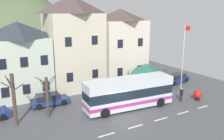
{
  "coord_description": "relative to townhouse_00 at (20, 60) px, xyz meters",
  "views": [
    {
      "loc": [
        -11.8,
        -17.7,
        10.15
      ],
      "look_at": [
        1.57,
        5.23,
        3.6
      ],
      "focal_mm": 38.36,
      "sensor_mm": 36.0,
      "label": 1
    }
  ],
  "objects": [
    {
      "name": "bare_tree_00",
      "position": [
        1.07,
        -7.24,
        -2.33
      ],
      "size": [
        2.0,
        1.67,
        4.22
      ],
      "color": "#47382D",
      "rests_on": "ground_plane"
    },
    {
      "name": "bare_tree_01",
      "position": [
        -1.97,
        -7.51,
        -1.96
      ],
      "size": [
        1.83,
        2.19,
        4.85
      ],
      "color": "#47382D",
      "rests_on": "ground_plane"
    },
    {
      "name": "pedestrian_00",
      "position": [
        14.67,
        -7.25,
        -3.62
      ],
      "size": [
        0.34,
        0.34,
        1.58
      ],
      "color": "#2D2D38",
      "rests_on": "ground_plane"
    },
    {
      "name": "townhouse_01",
      "position": [
        6.83,
        0.01,
        1.54
      ],
      "size": [
        6.85,
        5.38,
        12.1
      ],
      "color": "beige",
      "rests_on": "ground_plane"
    },
    {
      "name": "hilltop_castle",
      "position": [
        4.92,
        22.91,
        4.18
      ],
      "size": [
        39.87,
        39.87,
        26.04
      ],
      "color": "#586948",
      "rests_on": "ground_plane"
    },
    {
      "name": "public_bench",
      "position": [
        14.63,
        -3.15,
        -4.04
      ],
      "size": [
        1.48,
        0.48,
        0.87
      ],
      "color": "#33473D",
      "rests_on": "ground_plane"
    },
    {
      "name": "parked_car_02",
      "position": [
        2.01,
        -4.34,
        -3.87
      ],
      "size": [
        4.16,
        2.0,
        1.3
      ],
      "rotation": [
        0.0,
        0.0,
        -0.05
      ],
      "color": "navy",
      "rests_on": "ground_plane"
    },
    {
      "name": "ground_plane",
      "position": [
        7.27,
        -11.64,
        -4.54
      ],
      "size": [
        40.0,
        60.0,
        0.07
      ],
      "color": "#4D4F54"
    },
    {
      "name": "townhouse_02",
      "position": [
        13.95,
        0.03,
        0.74
      ],
      "size": [
        6.62,
        5.4,
        10.49
      ],
      "color": "silver",
      "rests_on": "ground_plane"
    },
    {
      "name": "flagpole",
      "position": [
        18.35,
        -8.13,
        0.3
      ],
      "size": [
        0.95,
        0.1,
        8.43
      ],
      "color": "silver",
      "rests_on": "ground_plane"
    },
    {
      "name": "parked_car_03",
      "position": [
        15.67,
        -4.89,
        -3.89
      ],
      "size": [
        4.48,
        2.04,
        1.24
      ],
      "rotation": [
        0.0,
        0.0,
        -0.06
      ],
      "color": "maroon",
      "rests_on": "ground_plane"
    },
    {
      "name": "harbour_buoy",
      "position": [
        17.37,
        -11.62,
        -3.82
      ],
      "size": [
        0.97,
        0.97,
        1.22
      ],
      "color": "black",
      "rests_on": "ground_plane"
    },
    {
      "name": "parked_car_01",
      "position": [
        20.4,
        -5.07,
        -3.88
      ],
      "size": [
        4.65,
        2.34,
        1.25
      ],
      "rotation": [
        0.0,
        0.0,
        3.29
      ],
      "color": "navy",
      "rests_on": "ground_plane"
    },
    {
      "name": "bus_shelter",
      "position": [
        14.51,
        -5.47,
        -1.55
      ],
      "size": [
        3.6,
        3.6,
        3.56
      ],
      "color": "#473D33",
      "rests_on": "ground_plane"
    },
    {
      "name": "townhouse_00",
      "position": [
        0.0,
        0.0,
        0.0
      ],
      "size": [
        6.56,
        5.35,
        9.02
      ],
      "color": "silver",
      "rests_on": "ground_plane"
    },
    {
      "name": "pedestrian_01",
      "position": [
        15.5,
        -10.89,
        -3.58
      ],
      "size": [
        0.35,
        0.36,
        1.62
      ],
      "color": "#2D2D38",
      "rests_on": "ground_plane"
    },
    {
      "name": "transit_bus",
      "position": [
        9.17,
        -9.42,
        -2.86
      ],
      "size": [
        9.92,
        3.33,
        3.27
      ],
      "rotation": [
        0.0,
        0.0,
        -0.09
      ],
      "color": "silver",
      "rests_on": "ground_plane"
    },
    {
      "name": "pedestrian_02",
      "position": [
        15.72,
        -7.63,
        -3.56
      ],
      "size": [
        0.35,
        0.35,
        1.61
      ],
      "color": "#38332D",
      "rests_on": "ground_plane"
    }
  ]
}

